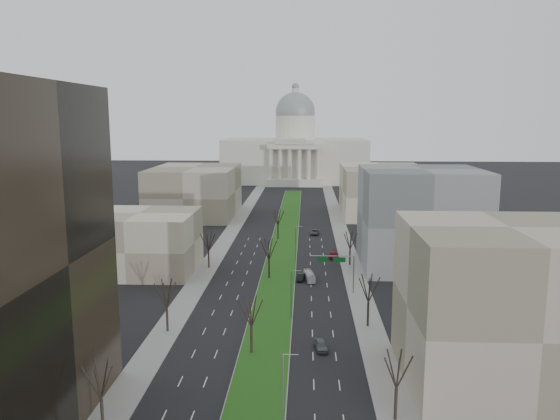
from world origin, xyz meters
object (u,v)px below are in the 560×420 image
(car_grey_far, at_px, (315,232))
(box_van, at_px, (309,276))
(car_grey_near, at_px, (321,345))
(car_black, at_px, (301,277))
(car_red, at_px, (333,255))

(car_grey_far, bearing_deg, box_van, -87.50)
(car_grey_near, bearing_deg, car_grey_far, 80.92)
(car_grey_near, relative_size, car_black, 1.05)
(car_red, xyz_separation_m, box_van, (-6.33, -20.07, 0.21))
(car_grey_far, relative_size, box_van, 0.79)
(car_black, bearing_deg, box_van, 8.68)
(car_black, distance_m, car_red, 21.80)
(car_grey_far, bearing_deg, car_grey_near, -85.48)
(car_grey_near, relative_size, box_van, 0.64)
(car_black, distance_m, car_grey_far, 49.01)
(car_black, bearing_deg, car_grey_near, -78.57)
(car_grey_near, xyz_separation_m, car_red, (4.73, 57.23, 0.00))
(car_grey_near, distance_m, car_red, 57.42)
(car_grey_near, distance_m, box_van, 37.20)
(car_red, height_order, box_van, box_van)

